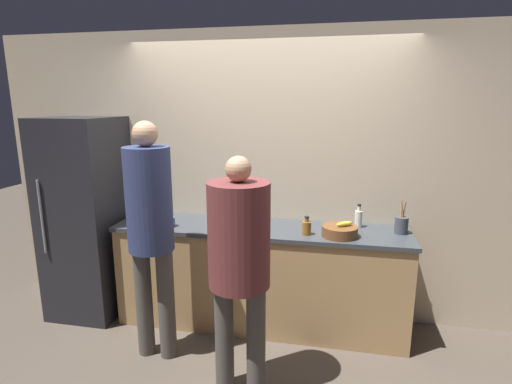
# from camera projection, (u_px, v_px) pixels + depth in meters

# --- Properties ---
(ground_plane) EXTENTS (14.00, 14.00, 0.00)m
(ground_plane) POSITION_uv_depth(u_px,v_px,m) (253.00, 343.00, 3.34)
(ground_plane) COLOR #4C4238
(wall_back) EXTENTS (5.20, 0.06, 2.60)m
(wall_back) POSITION_uv_depth(u_px,v_px,m) (267.00, 177.00, 3.67)
(wall_back) COLOR #C6B293
(wall_back) RESTS_ON ground_plane
(counter) EXTENTS (2.53, 0.62, 0.92)m
(counter) POSITION_uv_depth(u_px,v_px,m) (261.00, 275.00, 3.57)
(counter) COLOR tan
(counter) RESTS_ON ground_plane
(refrigerator) EXTENTS (0.62, 0.71, 1.84)m
(refrigerator) POSITION_uv_depth(u_px,v_px,m) (87.00, 217.00, 3.72)
(refrigerator) COLOR #232328
(refrigerator) RESTS_ON ground_plane
(person_left) EXTENTS (0.34, 0.34, 1.84)m
(person_left) POSITION_uv_depth(u_px,v_px,m) (150.00, 222.00, 2.96)
(person_left) COLOR #4C4742
(person_left) RESTS_ON ground_plane
(person_center) EXTENTS (0.40, 0.40, 1.65)m
(person_center) POSITION_uv_depth(u_px,v_px,m) (239.00, 253.00, 2.59)
(person_center) COLOR #4C4742
(person_center) RESTS_ON ground_plane
(fruit_bowl) EXTENTS (0.29, 0.29, 0.13)m
(fruit_bowl) POSITION_uv_depth(u_px,v_px,m) (340.00, 231.00, 3.19)
(fruit_bowl) COLOR brown
(fruit_bowl) RESTS_ON counter
(utensil_crock) EXTENTS (0.11, 0.11, 0.28)m
(utensil_crock) POSITION_uv_depth(u_px,v_px,m) (401.00, 225.00, 3.26)
(utensil_crock) COLOR #3D424C
(utensil_crock) RESTS_ON counter
(bottle_amber) EXTENTS (0.07, 0.07, 0.15)m
(bottle_amber) POSITION_uv_depth(u_px,v_px,m) (307.00, 227.00, 3.23)
(bottle_amber) COLOR brown
(bottle_amber) RESTS_ON counter
(bottle_clear) EXTENTS (0.06, 0.06, 0.21)m
(bottle_clear) POSITION_uv_depth(u_px,v_px,m) (358.00, 218.00, 3.42)
(bottle_clear) COLOR silver
(bottle_clear) RESTS_ON counter
(cup_blue) EXTENTS (0.10, 0.10, 0.08)m
(cup_blue) POSITION_uv_depth(u_px,v_px,m) (169.00, 222.00, 3.45)
(cup_blue) COLOR #335184
(cup_blue) RESTS_ON counter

